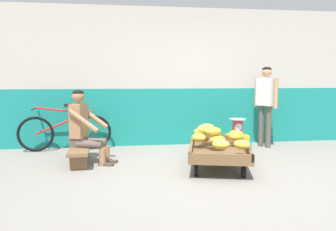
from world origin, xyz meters
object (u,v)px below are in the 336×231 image
object	(u,v)px
banana_cart	(218,151)
bicycle_near_left	(65,131)
customer_adult	(266,98)
shopping_bag	(245,149)
plastic_crate	(237,143)
vendor_seated	(85,127)
weighing_scale	(238,126)
low_bench	(80,150)

from	to	relation	value
banana_cart	bicycle_near_left	distance (m)	2.86
customer_adult	shopping_bag	world-z (taller)	customer_adult
plastic_crate	customer_adult	xyz separation A→B (m)	(0.65, 0.28, 0.80)
vendor_seated	customer_adult	distance (m)	3.40
bicycle_near_left	weighing_scale	bearing A→B (deg)	-8.86
vendor_seated	plastic_crate	world-z (taller)	vendor_seated
weighing_scale	customer_adult	bearing A→B (deg)	23.14
low_bench	vendor_seated	world-z (taller)	vendor_seated
low_bench	bicycle_near_left	distance (m)	1.03
vendor_seated	customer_adult	world-z (taller)	customer_adult
shopping_bag	plastic_crate	bearing A→B (deg)	89.70
vendor_seated	plastic_crate	distance (m)	2.72
banana_cart	bicycle_near_left	world-z (taller)	bicycle_near_left
bicycle_near_left	plastic_crate	bearing A→B (deg)	-8.84
low_bench	customer_adult	xyz separation A→B (m)	(3.37, 0.74, 0.75)
low_bench	shopping_bag	world-z (taller)	low_bench
vendor_seated	plastic_crate	xyz separation A→B (m)	(2.64, 0.49, -0.42)
banana_cart	low_bench	world-z (taller)	banana_cart
bicycle_near_left	shopping_bag	xyz separation A→B (m)	(3.10, -0.88, -0.23)
low_bench	vendor_seated	size ratio (longest dim) A/B	0.98
banana_cart	shopping_bag	bearing A→B (deg)	41.79
weighing_scale	bicycle_near_left	xyz separation A→B (m)	(-3.10, 0.48, -0.10)
low_bench	customer_adult	distance (m)	3.53
banana_cart	shopping_bag	xyz separation A→B (m)	(0.64, 0.57, -0.12)
plastic_crate	weighing_scale	world-z (taller)	weighing_scale
customer_adult	weighing_scale	bearing A→B (deg)	-156.86
bicycle_near_left	shopping_bag	bearing A→B (deg)	-15.84
shopping_bag	bicycle_near_left	bearing A→B (deg)	164.16
plastic_crate	shopping_bag	world-z (taller)	plastic_crate
banana_cart	weighing_scale	size ratio (longest dim) A/B	5.34
low_bench	weighing_scale	size ratio (longest dim) A/B	3.72
plastic_crate	vendor_seated	bearing A→B (deg)	-169.43
vendor_seated	customer_adult	bearing A→B (deg)	13.15
bicycle_near_left	customer_adult	size ratio (longest dim) A/B	1.08
low_bench	weighing_scale	bearing A→B (deg)	9.69
low_bench	weighing_scale	world-z (taller)	weighing_scale
low_bench	vendor_seated	xyz separation A→B (m)	(0.08, -0.03, 0.37)
weighing_scale	shopping_bag	world-z (taller)	weighing_scale
customer_adult	vendor_seated	bearing A→B (deg)	-166.85
vendor_seated	shopping_bag	bearing A→B (deg)	2.06
weighing_scale	low_bench	bearing A→B (deg)	-170.31
vendor_seated	weighing_scale	xyz separation A→B (m)	(2.64, 0.49, -0.11)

